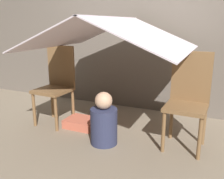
# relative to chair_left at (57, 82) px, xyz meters

# --- Properties ---
(ground_plane) EXTENTS (8.80, 8.80, 0.00)m
(ground_plane) POSITION_rel_chair_left_xyz_m (0.76, -0.30, -0.50)
(ground_plane) COLOR gray
(wall_back) EXTENTS (7.00, 0.05, 2.50)m
(wall_back) POSITION_rel_chair_left_xyz_m (0.76, 0.91, 0.75)
(wall_back) COLOR #6B6056
(wall_back) RESTS_ON ground_plane
(chair_left) EXTENTS (0.40, 0.40, 0.94)m
(chair_left) POSITION_rel_chair_left_xyz_m (0.00, 0.00, 0.00)
(chair_left) COLOR brown
(chair_left) RESTS_ON ground_plane
(chair_right) EXTENTS (0.40, 0.40, 0.94)m
(chair_right) POSITION_rel_chair_left_xyz_m (1.54, 0.00, 0.00)
(chair_right) COLOR brown
(chair_right) RESTS_ON ground_plane
(sheet_canopy) EXTENTS (1.54, 1.37, 0.33)m
(sheet_canopy) POSITION_rel_chair_left_xyz_m (0.76, -0.08, 0.60)
(sheet_canopy) COLOR silver
(person_front) EXTENTS (0.27, 0.27, 0.55)m
(person_front) POSITION_rel_chair_left_xyz_m (0.77, -0.30, -0.27)
(person_front) COLOR #2D3351
(person_front) RESTS_ON ground_plane
(floor_cushion) EXTENTS (0.36, 0.29, 0.10)m
(floor_cushion) POSITION_rel_chair_left_xyz_m (0.35, -0.03, -0.45)
(floor_cushion) COLOR #CC664C
(floor_cushion) RESTS_ON ground_plane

